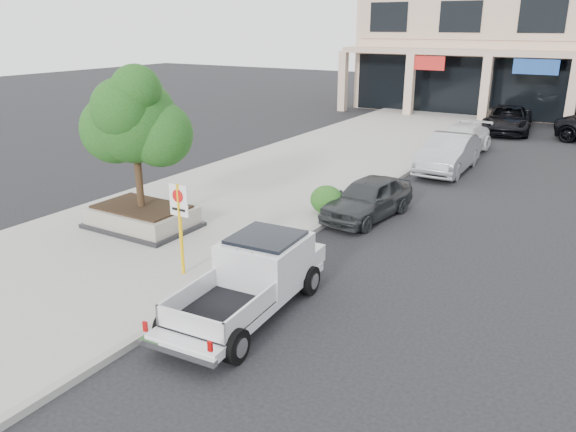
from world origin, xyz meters
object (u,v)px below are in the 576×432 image
at_px(curb_car_d, 508,119).
at_px(planter, 142,217).
at_px(pickup_truck, 245,282).
at_px(curb_car_b, 448,153).
at_px(planter_tree, 141,120).
at_px(curb_car_c, 461,140).
at_px(no_parking_sign, 180,217).
at_px(curb_car_a, 368,198).

bearing_deg(curb_car_d, planter, -112.24).
bearing_deg(pickup_truck, curb_car_b, 85.87).
xyz_separation_m(planter, planter_tree, (0.13, 0.15, 2.94)).
relative_size(pickup_truck, curb_car_c, 1.02).
relative_size(no_parking_sign, curb_car_d, 0.42).
bearing_deg(pickup_truck, no_parking_sign, 160.33).
bearing_deg(planter, curb_car_a, 41.72).
xyz_separation_m(curb_car_c, curb_car_d, (0.74, 7.30, 0.06)).
xyz_separation_m(planter_tree, curb_car_a, (5.21, 4.61, -2.74)).
bearing_deg(curb_car_d, curb_car_a, -99.85).
bearing_deg(curb_car_d, curb_car_b, -99.00).
xyz_separation_m(planter, no_parking_sign, (3.32, -1.94, 1.16)).
distance_m(no_parking_sign, curb_car_a, 7.07).
relative_size(no_parking_sign, curb_car_b, 0.48).
bearing_deg(curb_car_b, no_parking_sign, -101.11).
bearing_deg(curb_car_c, curb_car_d, 87.22).
height_order(planter_tree, curb_car_b, planter_tree).
distance_m(pickup_truck, curb_car_a, 7.40).
relative_size(planter_tree, curb_car_b, 0.83).
bearing_deg(curb_car_b, curb_car_a, -94.73).
height_order(planter_tree, pickup_truck, planter_tree).
height_order(curb_car_a, curb_car_b, curb_car_b).
bearing_deg(planter_tree, no_parking_sign, -33.28).
height_order(no_parking_sign, curb_car_b, no_parking_sign).
bearing_deg(planter, no_parking_sign, -30.27).
height_order(pickup_truck, curb_car_d, pickup_truck).
height_order(no_parking_sign, pickup_truck, no_parking_sign).
distance_m(curb_car_a, curb_car_c, 11.09).
bearing_deg(curb_car_d, pickup_truck, -98.34).
height_order(curb_car_c, curb_car_d, curb_car_d).
bearing_deg(planter, planter_tree, 48.97).
bearing_deg(pickup_truck, curb_car_c, 87.33).
distance_m(no_parking_sign, curb_car_c, 17.94).
distance_m(curb_car_a, curb_car_d, 18.41).
distance_m(planter, curb_car_d, 23.95).
bearing_deg(no_parking_sign, planter_tree, 146.72).
xyz_separation_m(planter, curb_car_a, (5.34, 4.77, 0.20)).
height_order(planter, pickup_truck, pickup_truck).
xyz_separation_m(planter, curb_car_b, (5.82, 12.18, 0.32)).
height_order(pickup_truck, curb_car_b, curb_car_b).
bearing_deg(curb_car_c, pickup_truck, -85.89).
distance_m(planter, curb_car_a, 7.16).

